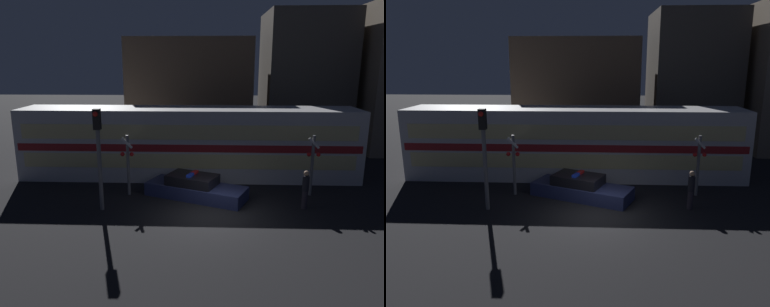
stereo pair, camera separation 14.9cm
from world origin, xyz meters
The scene contains 9 objects.
ground_plane centered at (0.00, 0.00, 0.00)m, with size 120.00×120.00×0.00m, color black.
train centered at (-1.31, 6.00, 2.01)m, with size 19.10×2.89×4.02m.
police_car centered at (-0.80, 2.49, 0.47)m, with size 5.23×3.52×1.26m.
pedestrian centered at (4.26, 1.20, 0.93)m, with size 0.31×0.31×1.82m.
crossing_signal_near centered at (5.00, 2.99, 1.70)m, with size 0.67×0.32×3.08m.
crossing_signal_far centered at (-4.16, 2.69, 1.69)m, with size 0.67×0.32×3.07m.
traffic_light_corner centered at (-4.99, 0.69, 2.87)m, with size 0.30×0.46×4.62m.
building_left centered at (-1.63, 14.67, 4.16)m, with size 9.37×5.32×8.31m.
building_center centered at (7.40, 15.65, 5.16)m, with size 6.25×6.54×10.32m.
Camera 1 is at (-0.22, -15.11, 6.60)m, focal length 35.00 mm.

